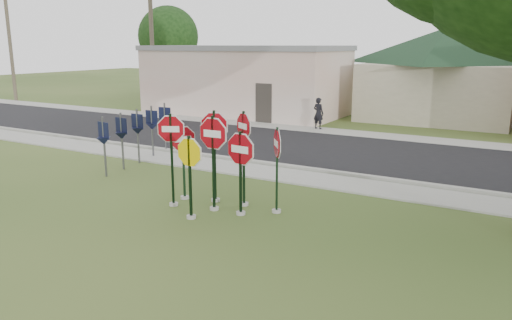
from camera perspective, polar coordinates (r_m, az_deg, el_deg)
The scene contains 20 objects.
ground at distance 12.26m, azimuth -8.96°, elevation -7.52°, with size 120.00×120.00×0.00m, color #334D1D.
sidewalk_near at distance 16.67m, azimuth 2.96°, elevation -1.70°, with size 60.00×1.60×0.06m, color gray.
road at distance 20.67m, azimuth 8.66°, elevation 1.05°, with size 60.00×7.00×0.04m, color black.
sidewalk_far at distance 24.66m, azimuth 12.34°, elevation 2.87°, with size 60.00×1.60×0.06m, color gray.
curb at distance 17.53m, azimuth 4.45°, elevation -0.85°, with size 60.00×0.20×0.14m, color gray.
stop_sign_center at distance 12.89m, azimuth -4.92°, elevation 1.27°, with size 1.15×0.24×2.63m.
stop_sign_yellow at distance 12.39m, azimuth -7.58°, elevation -0.89°, with size 1.02×0.24×2.21m.
stop_sign_left at distance 13.40m, azimuth -9.63°, elevation 1.40°, with size 0.90×0.47×2.61m.
stop_sign_right at distance 12.55m, azimuth -1.79°, elevation -0.21°, with size 1.14×0.24×2.29m.
stop_sign_back_right at distance 13.22m, azimuth -1.41°, elevation 1.56°, with size 0.84×0.50×2.67m.
stop_sign_back_left at distance 13.61m, azimuth -4.77°, elevation 1.91°, with size 0.98×0.40×2.66m.
stop_sign_far_right at distance 12.70m, azimuth 2.41°, elevation 0.11°, with size 0.66×0.82×2.36m.
stop_sign_far_left at distance 14.01m, azimuth -8.31°, elevation 0.80°, with size 0.61×0.80×2.23m.
route_sign_row at distance 18.69m, azimuth -13.37°, elevation 3.33°, with size 1.43×4.63×2.00m.
building_stucco at distance 31.49m, azimuth -1.24°, elevation 9.22°, with size 12.20×6.20×4.20m.
building_house at distance 31.32m, azimuth 20.68°, elevation 11.12°, with size 11.60×11.60×6.20m.
utility_pole_near at distance 32.15m, azimuth -11.85°, elevation 14.06°, with size 2.20×0.26×9.50m.
utility_pole_far at distance 42.73m, azimuth -26.35°, elevation 12.37°, with size 2.20×0.26×9.00m.
bg_tree_left at distance 42.73m, azimuth -9.98°, elevation 13.72°, with size 4.90×4.90×7.35m.
pedestrian at distance 25.63m, azimuth 7.15°, elevation 5.32°, with size 0.58×0.38×1.59m, color black.
Camera 1 is at (7.31, -8.86, 4.29)m, focal length 35.00 mm.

